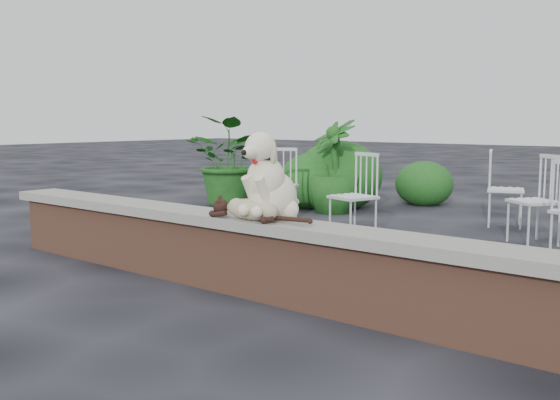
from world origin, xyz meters
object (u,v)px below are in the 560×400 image
Objects in this scene: potted_plant_a at (231,161)px; potted_plant_b at (333,166)px; chair_b at (353,195)px; cat at (251,208)px; chair_a at (278,184)px; dog at (273,175)px; chair_e at (506,188)px; chair_d at (534,200)px.

potted_plant_a reaches higher than potted_plant_b.
chair_b is 1.92m from potted_plant_b.
chair_b is 0.69× the size of potted_plant_a.
cat is at bearing -44.87° from potted_plant_a.
chair_a is 1.68m from potted_plant_a.
dog is 3.61m from chair_a.
chair_b is at bearing -34.40° from chair_a.
potted_plant_b is at bearing 118.76° from dog.
dog is at bearing 157.11° from chair_e.
dog reaches higher than chair_b.
potted_plant_a is at bearing 137.07° from chair_a.
chair_e is at bearing 8.63° from potted_plant_b.
chair_a is at bearing 128.86° from dog.
chair_a is at bearing -98.46° from potted_plant_b.
potted_plant_a is (-2.91, 1.11, 0.21)m from chair_b.
potted_plant_b is at bearing 148.56° from chair_b.
potted_plant_a reaches higher than chair_d.
chair_a is at bearing -178.58° from chair_b.
chair_a is 1.00× the size of chair_e.
cat is (-0.08, -0.15, -0.24)m from dog.
chair_e is at bearing 9.84° from potted_plant_a.
chair_b is at bearing -115.90° from chair_d.
dog is 5.13m from potted_plant_a.
dog is at bearing 62.19° from cat.
chair_e is (0.31, 4.34, -0.20)m from cat.
potted_plant_b is at bearing 11.51° from potted_plant_a.
chair_a is (-1.41, 0.41, 0.00)m from chair_b.
dog is 0.63× the size of cat.
potted_plant_b reaches higher than chair_d.
chair_e is at bearing 161.19° from chair_d.
cat is 1.09× the size of chair_e.
dog is 0.49× the size of potted_plant_b.
chair_d is at bearing 74.86° from cat.
chair_a is 1.00× the size of chair_d.
chair_b is (-0.75, 2.54, -0.20)m from cat.
chair_b and chair_a have the same top height.
chair_d is 3.00m from potted_plant_b.
chair_d is at bearing -3.05° from potted_plant_a.
cat is at bearing -68.28° from chair_d.
cat is 4.35m from chair_e.
dog is at bearing -43.05° from potted_plant_a.
potted_plant_a is at bearing 135.40° from cat.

